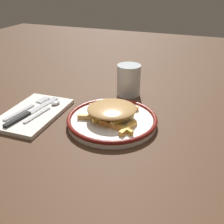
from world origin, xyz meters
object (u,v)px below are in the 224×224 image
object	(u,v)px
napkin	(33,113)
knife	(28,113)
spoon	(49,107)
plate	(112,120)
fork	(28,108)
fries_heap	(113,111)
water_glass	(129,80)

from	to	relation	value
napkin	knife	world-z (taller)	knife
spoon	plate	bearing A→B (deg)	0.43
fork	knife	xyz separation A→B (m)	(0.02, -0.03, 0.00)
fries_heap	fork	bearing A→B (deg)	-174.55
spoon	water_glass	distance (m)	0.28
napkin	water_glass	bearing A→B (deg)	48.89
water_glass	plate	bearing A→B (deg)	-84.58
water_glass	knife	bearing A→B (deg)	-129.35
plate	spoon	xyz separation A→B (m)	(-0.20, -0.00, 0.00)
napkin	knife	distance (m)	0.02
fries_heap	fork	size ratio (longest dim) A/B	1.10
napkin	knife	bearing A→B (deg)	-97.39
water_glass	spoon	bearing A→B (deg)	-130.87
knife	spoon	bearing A→B (deg)	57.33
fork	knife	world-z (taller)	knife
fork	knife	size ratio (longest dim) A/B	0.84
plate	fork	bearing A→B (deg)	-174.70
knife	water_glass	distance (m)	0.34
fries_heap	spoon	bearing A→B (deg)	-179.33
napkin	water_glass	distance (m)	0.33
spoon	water_glass	size ratio (longest dim) A/B	1.46
plate	fries_heap	xyz separation A→B (m)	(0.00, 0.00, 0.03)
fork	knife	bearing A→B (deg)	-52.28
fork	water_glass	xyz separation A→B (m)	(0.24, 0.23, 0.04)
water_glass	fork	bearing A→B (deg)	-135.86
plate	knife	size ratio (longest dim) A/B	1.19
fries_heap	spoon	xyz separation A→B (m)	(-0.20, -0.00, -0.02)
plate	water_glass	xyz separation A→B (m)	(-0.02, 0.21, 0.04)
fork	water_glass	size ratio (longest dim) A/B	1.69
plate	knife	distance (m)	0.24
fries_heap	plate	bearing A→B (deg)	-154.56
knife	spoon	size ratio (longest dim) A/B	1.38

